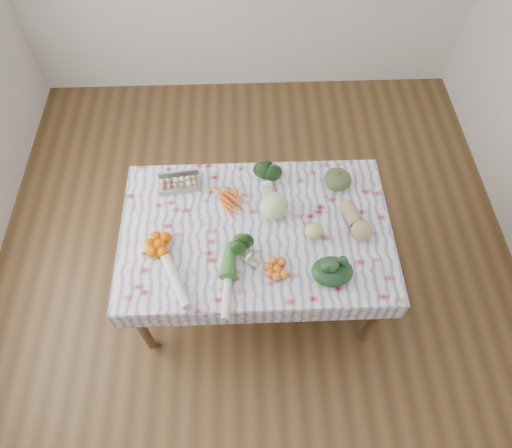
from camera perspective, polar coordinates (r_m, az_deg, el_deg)
The scene contains 16 objects.
ground at distance 3.45m, azimuth -0.00°, elevation -7.44°, with size 4.50×4.50×0.00m, color #50351B.
dining_table at distance 2.85m, azimuth -0.00°, elevation -1.55°, with size 1.60×1.00×0.75m.
tablecloth at distance 2.79m, azimuth -0.00°, elevation -0.72°, with size 1.66×1.06×0.01m, color white.
egg_carton at distance 2.97m, azimuth -9.53°, elevation 4.83°, with size 0.26×0.11×0.07m, color #9F9F9A.
carrot_bunch at distance 2.87m, azimuth -3.06°, elevation 2.60°, with size 0.20×0.18×0.04m, color orange.
kale_bunch at distance 2.94m, azimuth 1.36°, elevation 6.08°, with size 0.16×0.14×0.14m, color #183114.
kabocha_squash at distance 2.98m, azimuth 10.18°, elevation 5.53°, with size 0.18×0.18×0.12m, color #45562F.
cabbage at distance 2.77m, azimuth 2.30°, elevation 2.23°, with size 0.17×0.17×0.17m, color #BBDC8C.
butternut_squash at distance 2.81m, azimuth 12.43°, elevation 0.47°, with size 0.12×0.27×0.12m, color tan.
orange_cluster at distance 2.74m, azimuth -11.98°, elevation -2.56°, with size 0.23×0.23×0.08m, color #E75E00.
broccoli at distance 2.64m, azimuth -1.72°, elevation -3.48°, with size 0.15×0.15×0.11m, color #1C4415.
mandarin_cluster at distance 2.62m, azimuth 2.69°, elevation -5.56°, with size 0.18×0.18×0.05m, color orange.
grapefruit at distance 2.73m, azimuth 7.25°, elevation -0.94°, with size 0.11×0.11×0.11m, color #D5CE65.
spinach_bag at distance 2.62m, azimuth 9.50°, elevation -5.86°, with size 0.24×0.19×0.10m, color black.
daikon at distance 2.63m, azimuth -10.12°, elevation -6.74°, with size 0.06×0.06×0.40m, color silver.
leek at distance 2.59m, azimuth -3.55°, elevation -7.17°, with size 0.05×0.05×0.45m, color silver.
Camera 1 is at (-0.05, -1.49, 3.11)m, focal length 32.00 mm.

